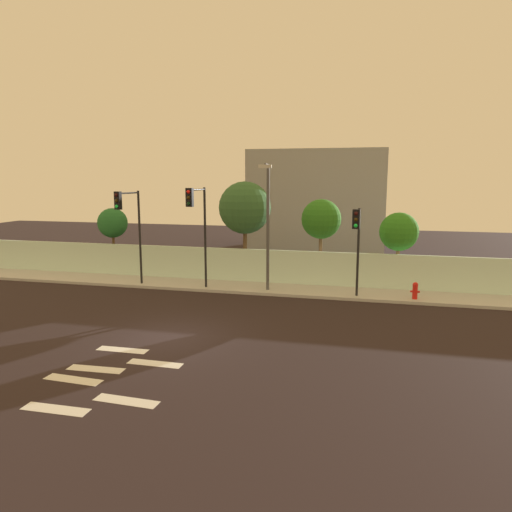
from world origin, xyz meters
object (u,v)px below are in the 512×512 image
object	(u,v)px
traffic_light_left	(129,217)
traffic_light_center	(197,216)
fire_hydrant	(415,290)
roadside_tree_midright	(321,219)
roadside_tree_leftmost	(113,223)
roadside_tree_midleft	(245,208)
traffic_light_right	(357,233)
street_lamp_curbside	(267,217)
roadside_tree_rightmost	(399,232)

from	to	relation	value
traffic_light_left	traffic_light_center	size ratio (longest dim) A/B	0.96
traffic_light_center	fire_hydrant	world-z (taller)	traffic_light_center
roadside_tree_midright	traffic_light_center	bearing A→B (deg)	-146.38
traffic_light_left	traffic_light_center	world-z (taller)	traffic_light_center
roadside_tree_leftmost	roadside_tree_midright	world-z (taller)	roadside_tree_midright
roadside_tree_midleft	traffic_light_right	bearing A→B (deg)	-28.83
roadside_tree_midright	roadside_tree_leftmost	bearing A→B (deg)	-180.00
traffic_light_left	roadside_tree_midright	xyz separation A→B (m)	(9.53, 3.81, -0.23)
traffic_light_right	roadside_tree_midright	world-z (taller)	roadside_tree_midright
traffic_light_center	roadside_tree_midright	size ratio (longest dim) A/B	1.11
traffic_light_center	roadside_tree_midright	xyz separation A→B (m)	(5.75, 3.82, -0.36)
roadside_tree_midleft	traffic_light_center	bearing A→B (deg)	-110.35
traffic_light_right	traffic_light_left	bearing A→B (deg)	-178.55
traffic_light_left	roadside_tree_midleft	bearing A→B (deg)	36.23
traffic_light_right	fire_hydrant	world-z (taller)	traffic_light_right
traffic_light_right	street_lamp_curbside	world-z (taller)	street_lamp_curbside
roadside_tree_midright	roadside_tree_rightmost	size ratio (longest dim) A/B	1.16
traffic_light_center	traffic_light_right	distance (m)	7.84
roadside_tree_midleft	roadside_tree_rightmost	world-z (taller)	roadside_tree_midleft
traffic_light_center	street_lamp_curbside	xyz separation A→B (m)	(3.40, 0.79, -0.02)
traffic_light_center	roadside_tree_leftmost	distance (m)	8.01
roadside_tree_midleft	roadside_tree_rightmost	xyz separation A→B (m)	(8.44, 0.00, -1.14)
roadside_tree_midleft	fire_hydrant	bearing A→B (deg)	-18.13
traffic_light_left	roadside_tree_rightmost	distance (m)	14.19
roadside_tree_rightmost	roadside_tree_midright	bearing A→B (deg)	180.00
roadside_tree_midleft	roadside_tree_rightmost	bearing A→B (deg)	0.00
traffic_light_left	roadside_tree_rightmost	size ratio (longest dim) A/B	1.24
traffic_light_center	roadside_tree_midleft	world-z (taller)	roadside_tree_midleft
traffic_light_right	traffic_light_center	bearing A→B (deg)	-177.76
traffic_light_left	traffic_light_right	distance (m)	11.60
roadside_tree_leftmost	roadside_tree_midleft	size ratio (longest dim) A/B	0.71
traffic_light_center	fire_hydrant	distance (m)	11.12
traffic_light_right	roadside_tree_rightmost	distance (m)	4.08
traffic_light_center	street_lamp_curbside	bearing A→B (deg)	13.06
roadside_tree_midleft	roadside_tree_midright	bearing A→B (deg)	0.00
roadside_tree_midright	roadside_tree_midleft	bearing A→B (deg)	180.00
roadside_tree_leftmost	roadside_tree_midleft	xyz separation A→B (m)	(8.40, 0.00, 1.05)
traffic_light_left	roadside_tree_leftmost	xyz separation A→B (m)	(-3.20, 3.81, -0.73)
traffic_light_right	roadside_tree_leftmost	bearing A→B (deg)	166.62
traffic_light_center	traffic_light_right	size ratio (longest dim) A/B	1.22
traffic_light_right	roadside_tree_leftmost	world-z (taller)	traffic_light_right
traffic_light_left	roadside_tree_midright	world-z (taller)	traffic_light_left
traffic_light_right	street_lamp_curbside	size ratio (longest dim) A/B	0.67
street_lamp_curbside	roadside_tree_midleft	distance (m)	3.63
traffic_light_center	roadside_tree_rightmost	xyz separation A→B (m)	(9.86, 3.82, -0.95)
fire_hydrant	roadside_tree_midleft	size ratio (longest dim) A/B	0.14
roadside_tree_leftmost	roadside_tree_midleft	world-z (taller)	roadside_tree_midleft
roadside_tree_midleft	roadside_tree_midright	size ratio (longest dim) A/B	1.20
roadside_tree_midleft	roadside_tree_midright	distance (m)	4.36
traffic_light_left	street_lamp_curbside	distance (m)	7.23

